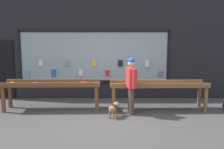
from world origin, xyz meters
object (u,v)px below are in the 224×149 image
display_table_right (158,87)px  small_dog (113,108)px  display_table_left (51,86)px  person_browsing (131,82)px

display_table_right → small_dog: 1.63m
display_table_left → person_browsing: person_browsing is taller
person_browsing → small_dog: 0.90m
small_dog → display_table_left: bearing=91.0°
display_table_right → person_browsing: (-0.87, -0.49, 0.24)m
display_table_left → small_dog: display_table_left is taller
person_browsing → small_dog: size_ratio=2.93×
display_table_right → person_browsing: bearing=-150.6°
small_dog → person_browsing: bearing=-37.5°
display_table_left → display_table_right: (3.25, -0.00, -0.02)m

